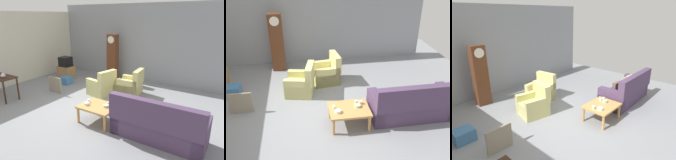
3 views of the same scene
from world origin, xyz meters
TOP-DOWN VIEW (x-y plane):
  - ground_plane at (0.00, 0.00)m, footprint 10.40×10.40m
  - garage_door_wall at (0.00, 3.60)m, footprint 8.40×0.16m
  - couch_floral at (2.27, -0.49)m, footprint 2.11×0.90m
  - armchair_olive_near at (-0.42, 1.14)m, footprint 0.92×0.90m
  - armchair_olive_far at (0.41, 1.76)m, footprint 0.88×0.86m
  - coffee_table_wood at (0.65, -0.53)m, footprint 0.96×0.76m
  - grandfather_clock at (-1.13, 2.93)m, footprint 0.44×0.30m
  - framed_picture_leaning at (-2.00, 0.40)m, footprint 0.60×0.05m
  - storage_box_blue at (-2.41, 1.35)m, footprint 0.46×0.40m
  - cup_white_porcelain at (0.29, -0.48)m, footprint 0.07×0.07m
  - cup_blue_rimmed at (0.86, -0.35)m, footprint 0.07×0.07m
  - cup_cream_tall at (0.97, -0.38)m, footprint 0.08×0.08m
  - bowl_white_stacked at (0.36, -0.66)m, footprint 0.15×0.15m
  - bowl_shallow_green at (0.87, -0.49)m, footprint 0.15×0.15m

SIDE VIEW (x-z plane):
  - ground_plane at x=0.00m, z-range 0.00..0.00m
  - storage_box_blue at x=-2.41m, z-range 0.00..0.30m
  - framed_picture_leaning at x=-2.00m, z-range 0.00..0.58m
  - armchair_olive_near at x=-0.42m, z-range -0.15..0.77m
  - armchair_olive_far at x=0.41m, z-range -0.15..0.77m
  - couch_floral at x=2.27m, z-range -0.16..0.88m
  - coffee_table_wood at x=0.65m, z-range 0.16..0.62m
  - bowl_shallow_green at x=0.87m, z-range 0.46..0.52m
  - bowl_white_stacked at x=0.36m, z-range 0.46..0.53m
  - cup_cream_tall at x=0.97m, z-range 0.46..0.54m
  - cup_white_porcelain at x=0.29m, z-range 0.46..0.55m
  - cup_blue_rimmed at x=0.86m, z-range 0.46..0.55m
  - grandfather_clock at x=-1.13m, z-range 0.01..1.97m
  - garage_door_wall at x=0.00m, z-range 0.00..3.20m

